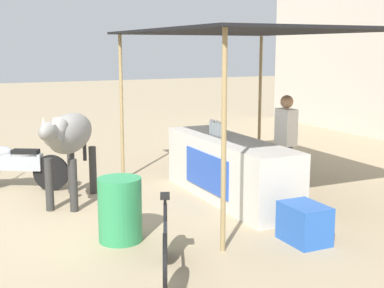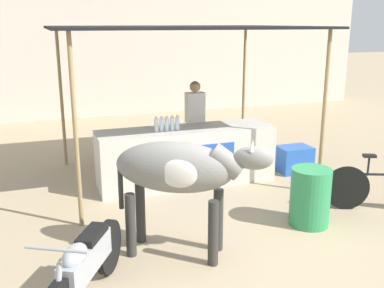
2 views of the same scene
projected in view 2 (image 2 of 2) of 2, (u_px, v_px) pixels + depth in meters
The scene contains 11 objects.
ground_plane at pixel (241, 238), 5.78m from camera, with size 60.00×60.00×0.00m, color tan.
building_wall_far at pixel (115, 13), 12.89m from camera, with size 16.00×0.50×5.87m, color beige.
stall_counter at pixel (186, 156), 7.65m from camera, with size 3.00×0.82×0.96m.
stall_awning at pixel (180, 33), 7.39m from camera, with size 4.20×3.20×2.63m.
water_bottle_row at pixel (167, 124), 7.34m from camera, with size 0.43×0.07×0.25m.
vendor_behind_counter at pixel (195, 124), 8.38m from camera, with size 0.34×0.22×1.65m.
cooler_box at pixel (294, 159), 8.28m from camera, with size 0.60×0.44×0.48m, color blue.
water_barrel at pixel (310, 197), 6.07m from camera, with size 0.54×0.54×0.80m, color #2D8C51.
cow at pixel (180, 171), 5.13m from camera, with size 1.74×1.26×1.44m.
motorcycle_parked at pixel (85, 266), 4.30m from camera, with size 0.99×1.61×0.90m.
bicycle_leaning at pixel (381, 188), 6.56m from camera, with size 1.55×0.67×0.85m.
Camera 2 is at (-2.32, -4.76, 2.68)m, focal length 42.00 mm.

